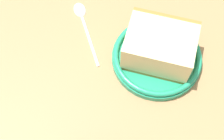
{
  "coord_description": "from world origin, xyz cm",
  "views": [
    {
      "loc": [
        17.65,
        -1.23,
        45.82
      ],
      "look_at": [
        -3.59,
        -3.7,
        3.0
      ],
      "focal_mm": 52.54,
      "sensor_mm": 36.0,
      "label": 1
    }
  ],
  "objects": [
    {
      "name": "ground_plane",
      "position": [
        0.0,
        0.0,
        -1.05
      ],
      "size": [
        115.43,
        115.43,
        2.1
      ],
      "primitive_type": "cube",
      "color": "#936D47"
    },
    {
      "name": "small_plate",
      "position": [
        -7.64,
        2.89,
        0.96
      ],
      "size": [
        14.07,
        14.07,
        1.94
      ],
      "color": "#1E8C66",
      "rests_on": "ground_plane"
    },
    {
      "name": "cake_slice",
      "position": [
        -7.91,
        2.93,
        3.88
      ],
      "size": [
        9.31,
        11.15,
        5.51
      ],
      "color": "#9E662D",
      "rests_on": "small_plate"
    },
    {
      "name": "teaspoon",
      "position": [
        -13.91,
        -9.84,
        0.35
      ],
      "size": [
        12.37,
        6.43,
        0.8
      ],
      "color": "silver",
      "rests_on": "ground_plane"
    }
  ]
}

